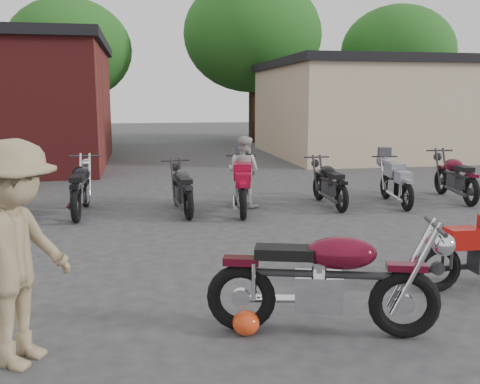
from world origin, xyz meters
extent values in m
plane|color=#333335|center=(0.00, 0.00, 0.00)|extent=(90.00, 90.00, 0.00)
cube|color=tan|center=(8.50, 15.00, 1.75)|extent=(10.00, 8.00, 3.50)
ellipsoid|color=red|center=(-0.89, -0.68, 0.12)|extent=(0.32, 0.32, 0.25)
imported|color=#BBBBB6|center=(0.30, 5.54, 0.76)|extent=(0.94, 0.92, 1.52)
imported|color=#98835E|center=(-2.93, -0.85, 0.99)|extent=(1.24, 1.47, 1.98)
camera|label=1|loc=(-1.88, -5.55, 2.32)|focal=40.00mm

